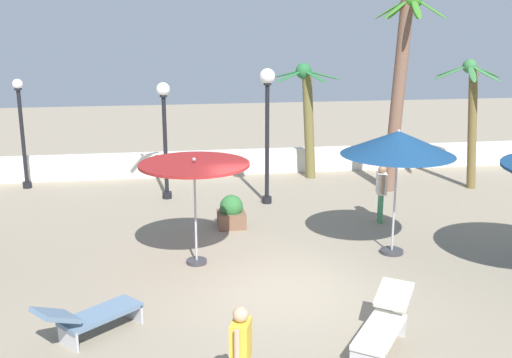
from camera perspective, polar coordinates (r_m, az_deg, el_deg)
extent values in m
plane|color=gray|center=(12.52, 2.32, -10.02)|extent=(56.00, 56.00, 0.00)
cube|color=silver|center=(21.29, -2.50, 1.56)|extent=(25.20, 0.30, 0.84)
cylinder|color=#333338|center=(13.72, -5.53, -7.63)|extent=(0.45, 0.45, 0.08)
cylinder|color=#A5A5AD|center=(13.34, -5.64, -3.28)|extent=(0.05, 0.05, 2.26)
cylinder|color=maroon|center=(13.05, -5.76, 1.37)|extent=(2.36, 2.36, 0.06)
sphere|color=#99999E|center=(13.02, -5.78, 1.82)|extent=(0.08, 0.08, 0.08)
cylinder|color=#333338|center=(14.56, 12.48, -6.58)|extent=(0.53, 0.53, 0.08)
cylinder|color=#A5A5AD|center=(14.19, 12.73, -2.27)|extent=(0.05, 0.05, 2.37)
cone|color=navy|center=(13.86, 13.05, 3.29)|extent=(2.52, 2.52, 0.54)
sphere|color=#99999E|center=(13.81, 13.11, 4.36)|extent=(0.08, 0.08, 0.08)
cylinder|color=brown|center=(20.34, 19.44, 4.44)|extent=(0.53, 0.27, 3.85)
sphere|color=#326E3B|center=(20.00, 19.23, 9.86)|extent=(0.43, 0.43, 0.43)
ellipsoid|color=#326E3B|center=(20.38, 20.53, 9.33)|extent=(1.16, 0.39, 0.47)
ellipsoid|color=#326E3B|center=(20.59, 19.57, 9.46)|extent=(0.90, 1.00, 0.47)
ellipsoid|color=#326E3B|center=(20.33, 17.75, 9.55)|extent=(0.75, 1.09, 0.47)
ellipsoid|color=#326E3B|center=(19.71, 17.67, 9.42)|extent=(1.15, 0.26, 0.47)
ellipsoid|color=#326E3B|center=(19.42, 19.44, 9.21)|extent=(0.56, 1.14, 0.47)
ellipsoid|color=#326E3B|center=(19.63, 20.52, 9.16)|extent=(0.62, 1.13, 0.47)
cylinder|color=brown|center=(20.60, 4.92, 4.98)|extent=(0.54, 0.32, 3.60)
sphere|color=#256634|center=(20.33, 4.43, 9.96)|extent=(0.52, 0.52, 0.52)
ellipsoid|color=#256634|center=(20.43, 6.18, 9.59)|extent=(1.23, 0.31, 0.37)
ellipsoid|color=#256634|center=(20.94, 4.75, 9.74)|extent=(0.67, 1.19, 0.37)
ellipsoid|color=#256634|center=(20.57, 2.80, 9.69)|extent=(1.12, 0.85, 0.37)
ellipsoid|color=#256634|center=(19.89, 3.19, 9.52)|extent=(1.12, 0.85, 0.37)
ellipsoid|color=#256634|center=(19.84, 5.51, 9.46)|extent=(0.67, 1.19, 0.37)
cylinder|color=brown|center=(19.31, 13.02, 7.33)|extent=(0.66, 0.39, 5.81)
ellipsoid|color=#377825|center=(19.40, 15.97, 14.97)|extent=(1.04, 0.40, 0.65)
ellipsoid|color=#377825|center=(19.84, 14.58, 15.03)|extent=(0.73, 0.96, 0.65)
ellipsoid|color=#377825|center=(19.72, 13.11, 15.13)|extent=(0.51, 1.03, 0.65)
ellipsoid|color=#377825|center=(19.38, 12.49, 15.18)|extent=(0.97, 0.70, 0.65)
ellipsoid|color=#377825|center=(18.88, 12.94, 15.18)|extent=(1.02, 0.56, 0.65)
ellipsoid|color=#377825|center=(18.72, 14.67, 15.08)|extent=(0.35, 1.04, 0.65)
ellipsoid|color=#377825|center=(19.08, 15.91, 14.99)|extent=(0.88, 0.84, 0.65)
cylinder|color=black|center=(17.98, 1.02, -1.93)|extent=(0.28, 0.28, 0.20)
cylinder|color=black|center=(17.59, 1.04, 3.18)|extent=(0.12, 0.12, 3.47)
cylinder|color=black|center=(17.33, 1.07, 8.81)|extent=(0.22, 0.22, 0.06)
sphere|color=white|center=(17.31, 1.07, 9.53)|extent=(0.44, 0.44, 0.44)
cylinder|color=black|center=(18.65, -8.25, -1.48)|extent=(0.28, 0.28, 0.20)
cylinder|color=black|center=(18.31, -8.41, 2.85)|extent=(0.12, 0.12, 3.08)
cylinder|color=black|center=(18.06, -8.59, 7.63)|extent=(0.22, 0.22, 0.06)
sphere|color=white|center=(18.04, -8.62, 8.25)|extent=(0.39, 0.39, 0.39)
cylinder|color=black|center=(20.92, -20.47, -0.50)|extent=(0.28, 0.28, 0.20)
cylinder|color=black|center=(20.61, -20.83, 3.45)|extent=(0.12, 0.12, 3.14)
cylinder|color=black|center=(20.39, -21.23, 7.78)|extent=(0.22, 0.22, 0.06)
sphere|color=white|center=(20.38, -21.27, 8.22)|extent=(0.31, 0.31, 0.31)
cube|color=#B7B7BC|center=(10.99, 12.32, -13.03)|extent=(0.47, 0.35, 0.35)
cube|color=silver|center=(10.35, 11.41, -13.72)|extent=(1.26, 1.46, 0.08)
cube|color=silver|center=(10.93, 12.69, -10.43)|extent=(0.81, 0.83, 0.32)
cube|color=#B7B7BC|center=(11.43, -11.41, -11.86)|extent=(0.38, 0.45, 0.35)
cube|color=#B7B7BC|center=(10.80, -17.05, -13.90)|extent=(0.38, 0.45, 0.35)
cube|color=slate|center=(11.02, -14.20, -12.05)|extent=(1.43, 1.32, 0.08)
cube|color=slate|center=(10.50, -18.12, -11.93)|extent=(0.83, 0.82, 0.34)
cube|color=gold|center=(8.44, -1.42, -14.78)|extent=(0.35, 0.42, 0.56)
sphere|color=tan|center=(8.26, -1.44, -12.45)|extent=(0.21, 0.21, 0.21)
cylinder|color=tan|center=(8.64, -1.08, -13.86)|extent=(0.08, 0.08, 0.50)
cylinder|color=tan|center=(8.23, -1.78, -15.42)|extent=(0.08, 0.08, 0.50)
cylinder|color=#3F8C59|center=(16.45, 11.51, -2.75)|extent=(0.12, 0.12, 0.79)
cylinder|color=#3F8C59|center=(16.60, 11.42, -2.58)|extent=(0.12, 0.12, 0.79)
cube|color=silver|center=(16.34, 11.59, -0.41)|extent=(0.30, 0.40, 0.56)
sphere|color=#936B4C|center=(16.25, 11.65, 0.90)|extent=(0.21, 0.21, 0.21)
cylinder|color=#936B4C|center=(16.11, 11.73, -0.54)|extent=(0.08, 0.08, 0.50)
cylinder|color=#936B4C|center=(16.56, 11.45, -0.11)|extent=(0.08, 0.08, 0.50)
cube|color=brown|center=(15.93, -2.29, -3.76)|extent=(0.70, 0.70, 0.40)
sphere|color=#2D6B33|center=(15.82, -2.30, -2.56)|extent=(0.60, 0.60, 0.60)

